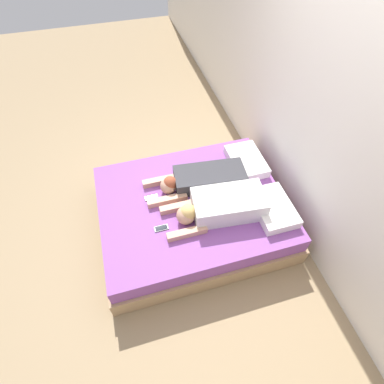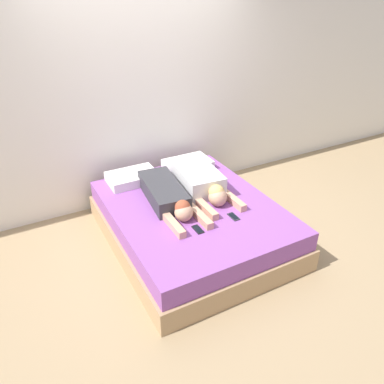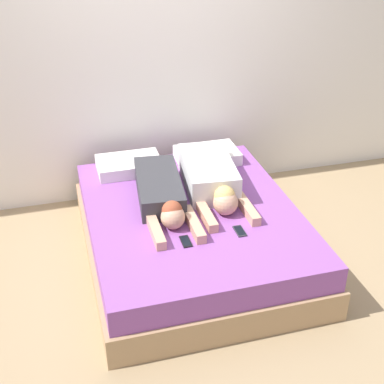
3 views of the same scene
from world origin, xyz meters
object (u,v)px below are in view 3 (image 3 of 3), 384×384
bed (192,233)px  pillow_head_right (207,155)px  pillow_head_left (129,165)px  person_left (162,194)px  person_right (211,179)px  cell_phone_left (186,241)px  cell_phone_right (240,231)px

bed → pillow_head_right: pillow_head_right is taller
pillow_head_left → person_left: person_left is taller
person_right → cell_phone_left: bearing=-120.9°
person_left → cell_phone_left: size_ratio=8.09×
pillow_head_right → person_left: bearing=-132.0°
pillow_head_right → cell_phone_left: size_ratio=3.91×
pillow_head_right → person_right: (-0.13, -0.53, 0.06)m
cell_phone_right → person_left: bearing=129.7°
bed → pillow_head_left: 0.88m
person_left → person_right: 0.43m
bed → person_left: 0.39m
bed → pillow_head_left: size_ratio=3.70×
person_left → person_right: size_ratio=1.06×
person_right → cell_phone_right: bearing=-88.0°
bed → pillow_head_right: bearing=65.2°
person_left → person_right: (0.42, 0.08, 0.03)m
bed → person_left: bearing=143.2°
pillow_head_left → bed: bearing=-65.2°
pillow_head_right → cell_phone_left: 1.27m
person_right → pillow_head_right: bearing=76.4°
pillow_head_left → pillow_head_right: bearing=0.0°
cell_phone_left → person_right: bearing=59.1°
bed → pillow_head_right: (0.35, 0.76, 0.27)m
pillow_head_left → cell_phone_right: 1.29m
person_left → person_right: person_right is taller
bed → person_left: person_left is taller
pillow_head_right → person_left: size_ratio=0.48×
person_right → person_left: bearing=-168.9°
bed → pillow_head_left: pillow_head_left is taller
cell_phone_right → pillow_head_left: bearing=117.5°
bed → person_left: (-0.20, 0.15, 0.30)m
bed → pillow_head_right: 0.88m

